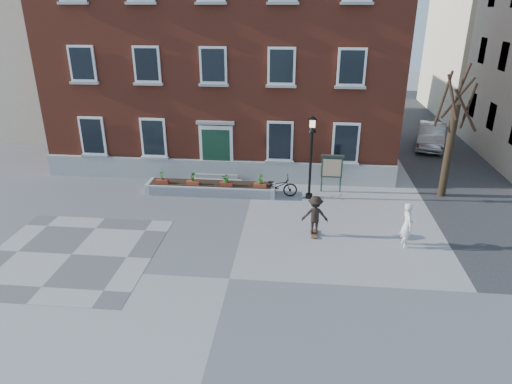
# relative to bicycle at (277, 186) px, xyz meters

# --- Properties ---
(ground) EXTENTS (100.00, 100.00, 0.00)m
(ground) POSITION_rel_bicycle_xyz_m (-1.16, -7.15, -0.51)
(ground) COLOR gray
(ground) RESTS_ON ground
(checker_patch) EXTENTS (6.00, 6.00, 0.01)m
(checker_patch) POSITION_rel_bicycle_xyz_m (-7.16, -6.15, -0.51)
(checker_patch) COLOR #515153
(checker_patch) RESTS_ON ground
(distant_building) EXTENTS (10.00, 12.00, 13.00)m
(distant_building) POSITION_rel_bicycle_xyz_m (-19.16, 12.85, 5.99)
(distant_building) COLOR beige
(distant_building) RESTS_ON ground
(bicycle) EXTENTS (2.00, 0.81, 1.03)m
(bicycle) POSITION_rel_bicycle_xyz_m (0.00, 0.00, 0.00)
(bicycle) COLOR black
(bicycle) RESTS_ON ground
(parked_car) EXTENTS (2.69, 4.73, 1.47)m
(parked_car) POSITION_rel_bicycle_xyz_m (9.25, 8.84, 0.22)
(parked_car) COLOR #B2B5B7
(parked_car) RESTS_ON ground
(bystander) EXTENTS (0.50, 0.69, 1.76)m
(bystander) POSITION_rel_bicycle_xyz_m (5.11, -4.27, 0.36)
(bystander) COLOR silver
(bystander) RESTS_ON ground
(brick_building) EXTENTS (18.40, 10.85, 12.60)m
(brick_building) POSITION_rel_bicycle_xyz_m (-3.16, 6.82, 5.79)
(brick_building) COLOR brown
(brick_building) RESTS_ON ground
(planter_assembly) EXTENTS (6.20, 1.12, 1.15)m
(planter_assembly) POSITION_rel_bicycle_xyz_m (-3.15, 0.02, -0.21)
(planter_assembly) COLOR #B9B9B4
(planter_assembly) RESTS_ON ground
(bare_tree) EXTENTS (1.83, 1.83, 6.16)m
(bare_tree) POSITION_rel_bicycle_xyz_m (7.84, 0.86, 2.28)
(bare_tree) COLOR #322416
(bare_tree) RESTS_ON ground
(lamp_post) EXTENTS (0.40, 0.40, 3.93)m
(lamp_post) POSITION_rel_bicycle_xyz_m (1.54, -0.05, 2.03)
(lamp_post) COLOR black
(lamp_post) RESTS_ON ground
(notice_board) EXTENTS (1.10, 0.16, 1.87)m
(notice_board) POSITION_rel_bicycle_xyz_m (2.58, 0.80, 0.75)
(notice_board) COLOR #1A3421
(notice_board) RESTS_ON ground
(skateboarder) EXTENTS (1.03, 0.78, 1.66)m
(skateboarder) POSITION_rel_bicycle_xyz_m (1.71, -3.74, 0.35)
(skateboarder) COLOR brown
(skateboarder) RESTS_ON ground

